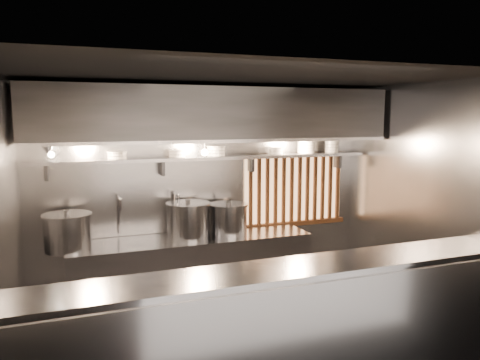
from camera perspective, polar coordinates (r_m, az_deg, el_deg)
floor at (r=5.31m, az=0.86°, el=-19.16°), size 4.50×4.50×0.00m
ceiling at (r=4.75m, az=0.93°, el=12.54°), size 4.50×4.50×0.00m
wall_back at (r=6.24m, az=-4.16°, el=-1.54°), size 4.50×0.00×4.50m
wall_left at (r=4.55m, az=-26.67°, el=-5.83°), size 0.00×3.00×3.00m
wall_right at (r=6.03m, az=21.23°, el=-2.37°), size 0.00×3.00×3.00m
serving_counter at (r=4.27m, az=5.83°, el=-17.73°), size 4.50×0.56×1.13m
cooking_bench at (r=6.04m, az=-5.84°, el=-11.16°), size 3.00×0.70×0.90m
bowl_shelf at (r=6.01m, az=-3.72°, el=2.73°), size 4.40×0.34×0.04m
exhaust_hood at (r=5.77m, az=-3.12°, el=7.94°), size 4.40×0.81×0.65m
wood_screen at (r=6.68m, az=6.71°, el=-1.13°), size 1.56×0.09×1.04m
faucet_left at (r=5.91m, az=-14.56°, el=-3.21°), size 0.04×0.30×0.50m
faucet_right at (r=6.02m, az=-7.91°, el=-2.84°), size 0.04×0.30×0.50m
heat_lamp at (r=5.27m, az=-22.35°, el=3.51°), size 0.25×0.35×0.20m
pendant_bulb at (r=5.86m, az=-4.32°, el=3.40°), size 0.09×0.09×0.19m
stock_pot_left at (r=5.66m, az=-20.28°, el=-5.94°), size 0.71×0.71×0.46m
stock_pot_mid at (r=5.88m, az=-6.33°, el=-4.87°), size 0.62×0.62×0.48m
stock_pot_right at (r=6.05m, az=-1.40°, el=-4.71°), size 0.57×0.57×0.43m
bowl_stack_0 at (r=5.77m, az=-14.75°, el=2.95°), size 0.24×0.24×0.09m
bowl_stack_1 at (r=5.89m, az=-7.69°, el=3.23°), size 0.22×0.22×0.09m
bowl_stack_2 at (r=6.03m, az=-2.94°, el=3.57°), size 0.24×0.24×0.13m
bowl_stack_3 at (r=6.34m, az=4.39°, el=3.59°), size 0.21×0.21×0.09m
bowl_stack_4 at (r=6.54m, az=8.01°, el=3.99°), size 0.24×0.24×0.17m
bowl_stack_5 at (r=6.75m, az=11.13°, el=4.04°), size 0.20×0.20×0.17m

